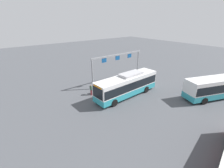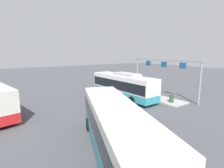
{
  "view_description": "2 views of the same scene",
  "coord_description": "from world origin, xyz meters",
  "px_view_note": "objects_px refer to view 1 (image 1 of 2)",
  "views": [
    {
      "loc": [
        15.38,
        15.81,
        10.96
      ],
      "look_at": [
        1.36,
        -1.88,
        1.62
      ],
      "focal_mm": 25.66,
      "sensor_mm": 36.0,
      "label": 1
    },
    {
      "loc": [
        -18.17,
        14.49,
        6.1
      ],
      "look_at": [
        2.69,
        -0.11,
        1.5
      ],
      "focal_mm": 27.98,
      "sensor_mm": 36.0,
      "label": 2
    }
  ],
  "objects_px": {
    "bus_background_right": "(220,86)",
    "person_waiting_near": "(104,84)",
    "person_waiting_mid": "(97,88)",
    "bus_main": "(127,84)",
    "trash_bin": "(137,78)",
    "person_boarding": "(91,90)"
  },
  "relations": [
    {
      "from": "person_boarding",
      "to": "person_waiting_near",
      "type": "relative_size",
      "value": 1.0
    },
    {
      "from": "bus_background_right",
      "to": "trash_bin",
      "type": "distance_m",
      "value": 12.89
    },
    {
      "from": "person_waiting_near",
      "to": "bus_background_right",
      "type": "bearing_deg",
      "value": 36.0
    },
    {
      "from": "bus_main",
      "to": "person_waiting_near",
      "type": "height_order",
      "value": "bus_main"
    },
    {
      "from": "person_waiting_near",
      "to": "person_waiting_mid",
      "type": "height_order",
      "value": "person_waiting_near"
    },
    {
      "from": "bus_background_right",
      "to": "trash_bin",
      "type": "xyz_separation_m",
      "value": [
        4.77,
        -11.92,
        -1.17
      ]
    },
    {
      "from": "bus_background_right",
      "to": "person_waiting_near",
      "type": "height_order",
      "value": "bus_background_right"
    },
    {
      "from": "bus_main",
      "to": "person_boarding",
      "type": "height_order",
      "value": "bus_main"
    },
    {
      "from": "person_waiting_mid",
      "to": "trash_bin",
      "type": "relative_size",
      "value": 1.86
    },
    {
      "from": "bus_background_right",
      "to": "person_boarding",
      "type": "relative_size",
      "value": 6.74
    },
    {
      "from": "person_boarding",
      "to": "person_waiting_mid",
      "type": "distance_m",
      "value": 0.96
    },
    {
      "from": "bus_background_right",
      "to": "person_waiting_near",
      "type": "distance_m",
      "value": 17.32
    },
    {
      "from": "bus_main",
      "to": "person_waiting_mid",
      "type": "xyz_separation_m",
      "value": [
        3.19,
        -3.3,
        -0.92
      ]
    },
    {
      "from": "bus_main",
      "to": "person_boarding",
      "type": "distance_m",
      "value": 5.5
    },
    {
      "from": "person_boarding",
      "to": "person_waiting_near",
      "type": "height_order",
      "value": "person_waiting_near"
    },
    {
      "from": "person_waiting_mid",
      "to": "bus_main",
      "type": "bearing_deg",
      "value": 52.29
    },
    {
      "from": "person_boarding",
      "to": "person_waiting_mid",
      "type": "relative_size",
      "value": 1.0
    },
    {
      "from": "bus_background_right",
      "to": "trash_bin",
      "type": "bearing_deg",
      "value": -46.84
    },
    {
      "from": "person_waiting_mid",
      "to": "person_boarding",
      "type": "bearing_deg",
      "value": -95.44
    },
    {
      "from": "bus_main",
      "to": "person_waiting_near",
      "type": "xyz_separation_m",
      "value": [
        1.53,
        -3.77,
        -0.76
      ]
    },
    {
      "from": "person_waiting_near",
      "to": "person_waiting_mid",
      "type": "relative_size",
      "value": 1.0
    },
    {
      "from": "bus_main",
      "to": "person_boarding",
      "type": "bearing_deg",
      "value": -42.38
    }
  ]
}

